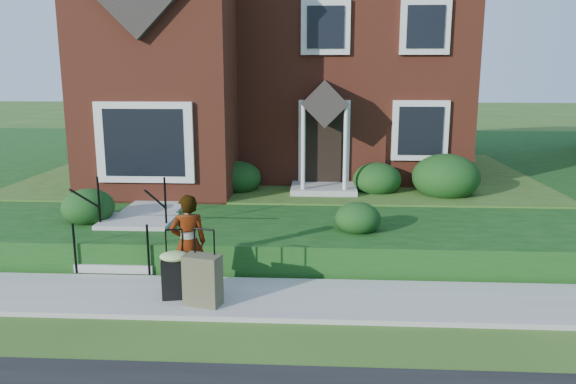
# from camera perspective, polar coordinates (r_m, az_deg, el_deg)

# --- Properties ---
(ground) EXTENTS (120.00, 120.00, 0.00)m
(ground) POSITION_cam_1_polar(r_m,az_deg,el_deg) (9.05, -4.00, -10.94)
(ground) COLOR #2D5119
(ground) RESTS_ON ground
(sidewalk) EXTENTS (60.00, 1.60, 0.08)m
(sidewalk) POSITION_cam_1_polar(r_m,az_deg,el_deg) (9.03, -4.00, -10.70)
(sidewalk) COLOR #9E9B93
(sidewalk) RESTS_ON ground
(terrace) EXTENTS (44.00, 20.00, 0.60)m
(terrace) POSITION_cam_1_polar(r_m,az_deg,el_deg) (19.65, 11.73, 2.36)
(terrace) COLOR #113D10
(terrace) RESTS_ON ground
(walkway) EXTENTS (1.20, 6.00, 0.06)m
(walkway) POSITION_cam_1_polar(r_m,az_deg,el_deg) (14.04, -11.64, -0.11)
(walkway) COLOR #9E9B93
(walkway) RESTS_ON terrace
(main_house) EXTENTS (10.40, 10.20, 9.40)m
(main_house) POSITION_cam_1_polar(r_m,az_deg,el_deg) (18.00, -0.95, 17.59)
(main_house) COLOR maroon
(main_house) RESTS_ON terrace
(front_steps) EXTENTS (1.40, 2.02, 1.50)m
(front_steps) POSITION_cam_1_polar(r_m,az_deg,el_deg) (11.15, -15.72, -4.31)
(front_steps) COLOR #9E9B93
(front_steps) RESTS_ON ground
(foundation_shrubs) EXTENTS (10.04, 4.61, 1.13)m
(foundation_shrubs) POSITION_cam_1_polar(r_m,az_deg,el_deg) (13.49, -0.76, 1.63)
(foundation_shrubs) COLOR #103712
(foundation_shrubs) RESTS_ON terrace
(woman) EXTENTS (0.67, 0.55, 1.58)m
(woman) POSITION_cam_1_polar(r_m,az_deg,el_deg) (9.09, -10.09, -5.15)
(woman) COLOR #999999
(woman) RESTS_ON sidewalk
(suitcase_black) EXTENTS (0.52, 0.45, 1.10)m
(suitcase_black) POSITION_cam_1_polar(r_m,az_deg,el_deg) (8.93, -11.39, -7.97)
(suitcase_black) COLOR black
(suitcase_black) RESTS_ON sidewalk
(suitcase_olive) EXTENTS (0.60, 0.43, 1.17)m
(suitcase_olive) POSITION_cam_1_polar(r_m,az_deg,el_deg) (8.64, -8.66, -8.82)
(suitcase_olive) COLOR #4E4C34
(suitcase_olive) RESTS_ON sidewalk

